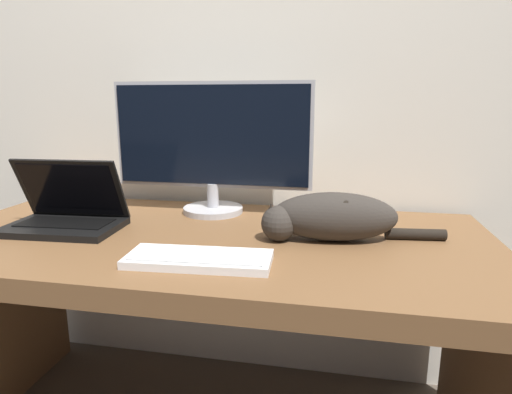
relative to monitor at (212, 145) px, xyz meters
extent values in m
cube|color=silver|center=(0.06, 0.20, 0.36)|extent=(6.40, 0.06, 2.60)
cube|color=brown|center=(0.06, -0.25, -0.27)|extent=(1.65, 0.79, 0.06)
cube|color=brown|center=(0.85, -0.25, -0.62)|extent=(0.04, 0.72, 0.64)
cylinder|color=#B2B2B7|center=(0.00, 0.00, -0.23)|extent=(0.21, 0.21, 0.02)
cylinder|color=#B2B2B7|center=(0.00, 0.00, -0.18)|extent=(0.04, 0.04, 0.08)
cube|color=#B2B2B7|center=(0.00, 0.00, 0.03)|extent=(0.69, 0.02, 0.36)
cube|color=black|center=(0.00, -0.01, 0.03)|extent=(0.67, 0.01, 0.33)
cube|color=black|center=(-0.38, -0.30, -0.23)|extent=(0.35, 0.23, 0.02)
cube|color=black|center=(-0.38, -0.29, -0.22)|extent=(0.28, 0.13, 0.00)
cube|color=black|center=(-0.39, -0.24, -0.12)|extent=(0.34, 0.11, 0.20)
cube|color=black|center=(-0.39, -0.24, -0.13)|extent=(0.31, 0.09, 0.17)
cube|color=white|center=(0.11, -0.48, -0.23)|extent=(0.36, 0.16, 0.02)
cube|color=#B3B3B3|center=(0.11, -0.48, -0.22)|extent=(0.33, 0.13, 0.00)
ellipsoid|color=#332D28|center=(0.42, -0.23, -0.17)|extent=(0.36, 0.17, 0.14)
ellipsoid|color=black|center=(0.44, -0.23, -0.13)|extent=(0.17, 0.12, 0.05)
sphere|color=#332D28|center=(0.27, -0.27, -0.19)|extent=(0.10, 0.10, 0.10)
cone|color=black|center=(0.25, -0.27, -0.15)|extent=(0.03, 0.03, 0.03)
cone|color=black|center=(0.29, -0.26, -0.15)|extent=(0.03, 0.03, 0.03)
cylinder|color=black|center=(0.65, -0.19, -0.22)|extent=(0.17, 0.05, 0.03)
camera|label=1|loc=(0.43, -1.41, 0.14)|focal=30.00mm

